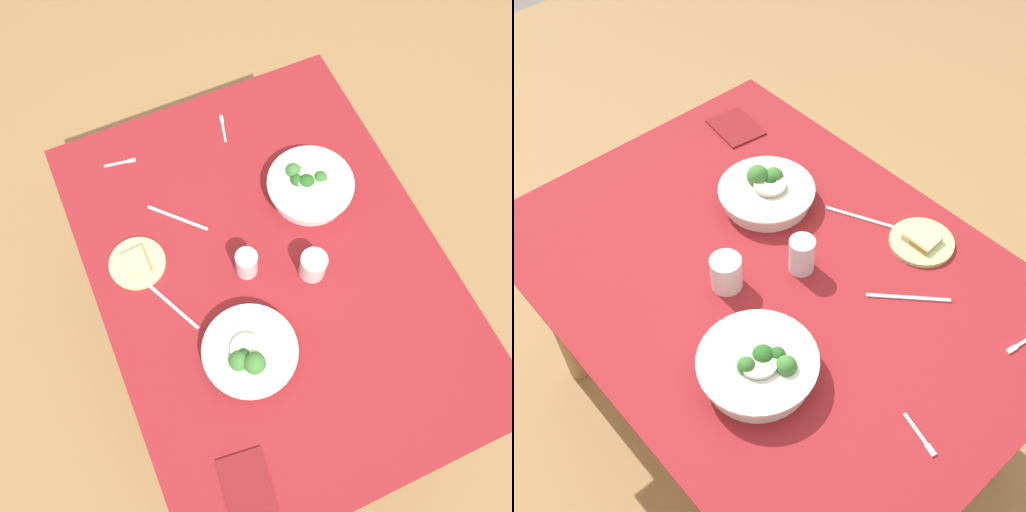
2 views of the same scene
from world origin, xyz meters
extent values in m
plane|color=#9E7547|center=(0.00, 0.00, 0.00)|extent=(6.00, 6.00, 0.00)
cube|color=maroon|center=(0.00, 0.00, 0.74)|extent=(1.39, 1.03, 0.01)
cube|color=#9E7547|center=(0.00, 0.00, 0.73)|extent=(1.35, 1.00, 0.02)
cylinder|color=#9E7547|center=(-0.58, -0.40, 0.36)|extent=(0.07, 0.07, 0.71)
cylinder|color=#9E7547|center=(-0.58, 0.40, 0.36)|extent=(0.07, 0.07, 0.71)
cylinder|color=#9E7547|center=(0.58, 0.40, 0.36)|extent=(0.07, 0.07, 0.71)
cylinder|color=silver|center=(-0.21, 0.16, 0.77)|extent=(0.24, 0.24, 0.04)
cylinder|color=silver|center=(-0.21, 0.16, 0.79)|extent=(0.27, 0.27, 0.01)
sphere|color=#3D7A33|center=(-0.25, 0.16, 0.81)|extent=(0.06, 0.06, 0.06)
sphere|color=#1E511E|center=(-0.22, 0.18, 0.80)|extent=(0.04, 0.04, 0.04)
sphere|color=#3D7A33|center=(-0.23, 0.20, 0.80)|extent=(0.06, 0.06, 0.06)
cylinder|color=beige|center=(-0.21, 0.17, 0.81)|extent=(0.09, 0.09, 0.01)
cylinder|color=white|center=(0.19, -0.23, 0.77)|extent=(0.25, 0.25, 0.05)
cylinder|color=white|center=(0.19, -0.23, 0.80)|extent=(0.27, 0.27, 0.01)
sphere|color=#286023|center=(0.20, -0.21, 0.81)|extent=(0.05, 0.05, 0.05)
sphere|color=#3D7A33|center=(0.25, -0.19, 0.81)|extent=(0.05, 0.05, 0.05)
sphere|color=#286023|center=(0.22, -0.19, 0.81)|extent=(0.04, 0.04, 0.04)
sphere|color=#33702D|center=(0.19, -0.26, 0.81)|extent=(0.04, 0.04, 0.04)
cylinder|color=beige|center=(0.20, -0.23, 0.82)|extent=(0.09, 0.09, 0.01)
cylinder|color=#B7D684|center=(0.18, 0.36, 0.75)|extent=(0.17, 0.17, 0.01)
cube|color=#CCB284|center=(0.18, 0.36, 0.76)|extent=(0.09, 0.08, 0.02)
cube|color=#9E703D|center=(0.18, 0.33, 0.76)|extent=(0.08, 0.01, 0.02)
cylinder|color=silver|center=(-0.06, -0.11, 0.79)|extent=(0.08, 0.08, 0.09)
cylinder|color=silver|center=(0.03, 0.06, 0.79)|extent=(0.07, 0.07, 0.10)
cube|color=#B7B7BC|center=(0.54, 0.26, 0.75)|extent=(0.02, 0.03, 0.00)
cube|color=#B7B7BC|center=(0.52, -0.06, 0.75)|extent=(0.08, 0.03, 0.00)
cube|color=#B7B7BC|center=(0.57, -0.08, 0.75)|extent=(0.03, 0.02, 0.00)
cube|color=#B7B7BC|center=(0.28, 0.20, 0.75)|extent=(0.16, 0.15, 0.00)
cube|color=#B7B7BC|center=(0.01, 0.31, 0.75)|extent=(0.19, 0.10, 0.00)
cube|color=maroon|center=(-0.52, 0.31, 0.75)|extent=(0.18, 0.14, 0.01)
camera|label=1|loc=(-0.54, 0.29, 2.30)|focal=38.68mm
camera|label=2|loc=(0.81, -0.74, 2.07)|focal=47.12mm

